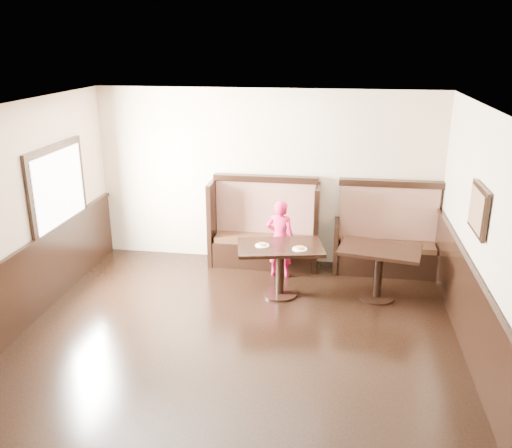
% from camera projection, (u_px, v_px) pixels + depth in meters
% --- Properties ---
extents(ground, '(7.00, 7.00, 0.00)m').
position_uv_depth(ground, '(222.00, 381.00, 5.86)').
color(ground, black).
rests_on(ground, ground).
extents(room_shell, '(7.00, 7.00, 7.00)m').
position_uv_depth(room_shell, '(200.00, 311.00, 5.95)').
color(room_shell, '#CBB293').
rests_on(room_shell, ground).
extents(booth_main, '(1.75, 0.72, 1.45)m').
position_uv_depth(booth_main, '(264.00, 233.00, 8.78)').
color(booth_main, black).
rests_on(booth_main, ground).
extents(booth_neighbor, '(1.65, 0.72, 1.45)m').
position_uv_depth(booth_neighbor, '(387.00, 242.00, 8.51)').
color(booth_neighbor, black).
rests_on(booth_neighbor, ground).
extents(table_main, '(1.31, 0.96, 0.76)m').
position_uv_depth(table_main, '(280.00, 257.00, 7.65)').
color(table_main, black).
rests_on(table_main, ground).
extents(table_neighbor, '(1.21, 0.91, 0.76)m').
position_uv_depth(table_neighbor, '(379.00, 261.00, 7.56)').
color(table_neighbor, black).
rests_on(table_neighbor, ground).
extents(child, '(0.49, 0.36, 1.22)m').
position_uv_depth(child, '(280.00, 239.00, 8.28)').
color(child, '#C51546').
rests_on(child, ground).
extents(pizza_plate_left, '(0.20, 0.20, 0.04)m').
position_uv_depth(pizza_plate_left, '(262.00, 245.00, 7.59)').
color(pizza_plate_left, white).
rests_on(pizza_plate_left, table_main).
extents(pizza_plate_right, '(0.21, 0.21, 0.04)m').
position_uv_depth(pizza_plate_right, '(300.00, 248.00, 7.46)').
color(pizza_plate_right, white).
rests_on(pizza_plate_right, table_main).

